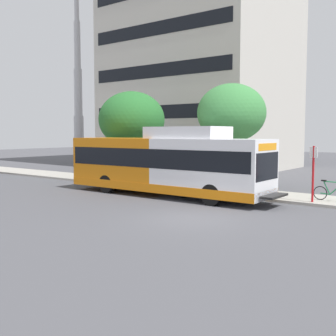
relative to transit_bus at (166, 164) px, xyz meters
The scene contains 8 objects.
ground_plane 5.61m from the transit_bus, 138.62° to the left, with size 120.00×120.00×0.00m, color #4C4C51.
sidewalk_curb 3.74m from the transit_bus, 27.16° to the left, with size 3.00×56.00×0.14m, color #A8A399.
transit_bus is the anchor object (origin of this frame).
bus_stop_sign_pole 7.38m from the transit_bus, 75.28° to the right, with size 0.10×0.36×2.60m.
bicycle_parked 8.33m from the transit_bus, 70.62° to the right, with size 0.52×1.76×1.02m.
street_tree_near_stop 4.91m from the transit_bus, 28.12° to the right, with size 3.87×3.87×5.97m.
street_tree_mid_block 7.19m from the transit_bus, 57.42° to the left, with size 4.45×4.45×5.98m.
lattice_comm_tower 28.32m from the transit_bus, 58.50° to the left, with size 1.10×1.10×23.39m.
Camera 1 is at (-13.45, -8.95, 3.34)m, focal length 44.73 mm.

